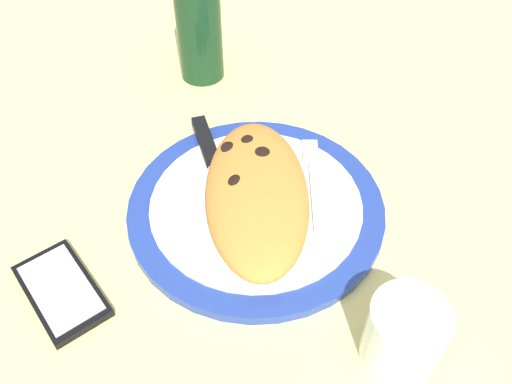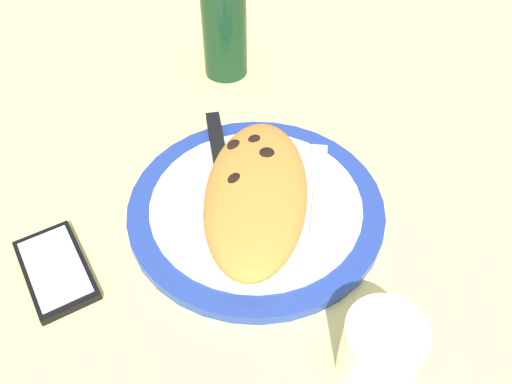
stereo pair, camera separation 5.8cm
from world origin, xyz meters
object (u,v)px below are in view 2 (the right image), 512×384
object	(u,v)px
plate	(256,207)
fork	(317,178)
water_glass	(380,353)
calzone	(256,193)
wine_bottle	(224,18)
knife	(219,154)
smartphone	(56,269)

from	to	relation	value
plate	fork	xyz separation A→B (cm)	(4.01, -8.24, 1.11)
water_glass	plate	bearing A→B (deg)	28.06
plate	calzone	world-z (taller)	calzone
plate	wine_bottle	bearing A→B (deg)	7.50
fork	water_glass	size ratio (longest dim) A/B	1.97
calzone	knife	distance (cm)	10.71
smartphone	wine_bottle	bearing A→B (deg)	-25.93
fork	wine_bottle	bearing A→B (deg)	24.20
fork	knife	xyz separation A→B (cm)	(4.68, 13.08, 0.29)
knife	smartphone	world-z (taller)	knife
knife	water_glass	xyz separation A→B (cm)	(-30.41, -16.43, 1.35)
calzone	water_glass	bearing A→B (deg)	-151.28
knife	wine_bottle	world-z (taller)	wine_bottle
wine_bottle	plate	bearing A→B (deg)	-172.50
knife	plate	bearing A→B (deg)	-150.84
fork	smartphone	world-z (taller)	fork
knife	wine_bottle	size ratio (longest dim) A/B	0.98
calzone	knife	world-z (taller)	calzone
water_glass	wine_bottle	distance (cm)	55.94
fork	knife	distance (cm)	13.90
calzone	wine_bottle	bearing A→B (deg)	7.40
plate	smartphone	xyz separation A→B (cm)	(-8.81, 23.80, -0.26)
knife	smartphone	xyz separation A→B (cm)	(-17.50, 18.95, -1.66)
fork	smartphone	size ratio (longest dim) A/B	1.12
plate	water_glass	distance (cm)	24.78
plate	wine_bottle	size ratio (longest dim) A/B	1.32
smartphone	wine_bottle	size ratio (longest dim) A/B	0.57
smartphone	knife	bearing A→B (deg)	-47.29
water_glass	wine_bottle	size ratio (longest dim) A/B	0.33
wine_bottle	knife	bearing A→B (deg)	178.28
plate	smartphone	distance (cm)	25.38
fork	plate	bearing A→B (deg)	115.96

